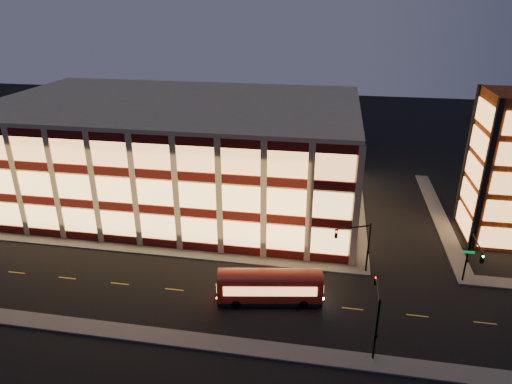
# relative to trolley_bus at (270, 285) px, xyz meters

# --- Properties ---
(ground) EXTENTS (200.00, 200.00, 0.00)m
(ground) POSITION_rel_trolley_bus_xyz_m (-13.92, 6.16, -1.90)
(ground) COLOR black
(ground) RESTS_ON ground
(sidewalk_office_south) EXTENTS (54.00, 2.00, 0.15)m
(sidewalk_office_south) POSITION_rel_trolley_bus_xyz_m (-16.92, 7.16, -1.82)
(sidewalk_office_south) COLOR #514F4C
(sidewalk_office_south) RESTS_ON ground
(sidewalk_office_east) EXTENTS (2.00, 30.00, 0.15)m
(sidewalk_office_east) POSITION_rel_trolley_bus_xyz_m (9.08, 23.16, -1.82)
(sidewalk_office_east) COLOR #514F4C
(sidewalk_office_east) RESTS_ON ground
(sidewalk_tower_west) EXTENTS (2.00, 30.00, 0.15)m
(sidewalk_tower_west) POSITION_rel_trolley_bus_xyz_m (20.08, 23.16, -1.82)
(sidewalk_tower_west) COLOR #514F4C
(sidewalk_tower_west) RESTS_ON ground
(sidewalk_near) EXTENTS (100.00, 2.00, 0.15)m
(sidewalk_near) POSITION_rel_trolley_bus_xyz_m (-13.92, -6.84, -1.82)
(sidewalk_near) COLOR #514F4C
(sidewalk_near) RESTS_ON ground
(office_building) EXTENTS (50.45, 30.45, 14.50)m
(office_building) POSITION_rel_trolley_bus_xyz_m (-16.84, 23.07, 5.35)
(office_building) COLOR tan
(office_building) RESTS_ON ground
(stair_tower) EXTENTS (8.60, 8.60, 18.00)m
(stair_tower) POSITION_rel_trolley_bus_xyz_m (26.03, 18.11, 7.09)
(stair_tower) COLOR #8C3814
(stair_tower) RESTS_ON ground
(traffic_signal_far) EXTENTS (3.79, 1.87, 6.00)m
(traffic_signal_far) POSITION_rel_trolley_bus_xyz_m (8.29, 6.40, 2.21)
(traffic_signal_far) COLOR black
(traffic_signal_far) RESTS_ON ground
(traffic_signal_right) EXTENTS (1.20, 4.37, 6.00)m
(traffic_signal_right) POSITION_rel_trolley_bus_xyz_m (19.58, 5.54, 2.20)
(traffic_signal_right) COLOR black
(traffic_signal_right) RESTS_ON ground
(traffic_signal_near) EXTENTS (0.32, 4.45, 6.00)m
(traffic_signal_near) POSITION_rel_trolley_bus_xyz_m (9.58, -4.87, 2.23)
(traffic_signal_near) COLOR black
(traffic_signal_near) RESTS_ON ground
(trolley_bus) EXTENTS (10.40, 4.19, 3.43)m
(trolley_bus) POSITION_rel_trolley_bus_xyz_m (0.00, 0.00, 0.00)
(trolley_bus) COLOR #9C1508
(trolley_bus) RESTS_ON ground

